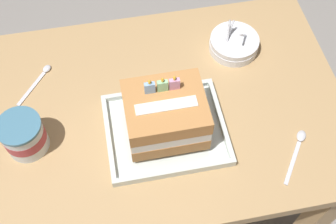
{
  "coord_description": "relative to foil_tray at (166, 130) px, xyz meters",
  "views": [
    {
      "loc": [
        -0.12,
        -0.61,
        1.65
      ],
      "look_at": [
        -0.01,
        -0.04,
        0.73
      ],
      "focal_mm": 45.48,
      "sensor_mm": 36.0,
      "label": 1
    }
  ],
  "objects": [
    {
      "name": "ground_plane",
      "position": [
        0.03,
        0.08,
        -0.7
      ],
      "size": [
        8.0,
        8.0,
        0.0
      ],
      "primitive_type": "plane",
      "color": "gray"
    },
    {
      "name": "dining_table",
      "position": [
        0.03,
        0.08,
        -0.13
      ],
      "size": [
        0.94,
        0.68,
        0.7
      ],
      "color": "tan",
      "rests_on": "ground_plane"
    },
    {
      "name": "foil_tray",
      "position": [
        0.0,
        0.0,
        0.0
      ],
      "size": [
        0.3,
        0.25,
        0.02
      ],
      "color": "silver",
      "rests_on": "dining_table"
    },
    {
      "name": "birthday_cake",
      "position": [
        -0.0,
        0.0,
        0.08
      ],
      "size": [
        0.19,
        0.16,
        0.16
      ],
      "color": "#BC7E45",
      "rests_on": "foil_tray"
    },
    {
      "name": "bowl_stack",
      "position": [
        0.25,
        0.24,
        0.01
      ],
      "size": [
        0.14,
        0.14,
        0.1
      ],
      "color": "white",
      "rests_on": "dining_table"
    },
    {
      "name": "ice_cream_tub",
      "position": [
        -0.35,
        0.03,
        0.04
      ],
      "size": [
        0.11,
        0.11,
        0.1
      ],
      "color": "white",
      "rests_on": "dining_table"
    },
    {
      "name": "serving_spoon_near_tray",
      "position": [
        0.32,
        -0.1,
        -0.0
      ],
      "size": [
        0.11,
        0.14,
        0.01
      ],
      "color": "silver",
      "rests_on": "dining_table"
    },
    {
      "name": "serving_spoon_by_bowls",
      "position": [
        -0.31,
        0.24,
        -0.0
      ],
      "size": [
        0.1,
        0.13,
        0.01
      ],
      "color": "silver",
      "rests_on": "dining_table"
    }
  ]
}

